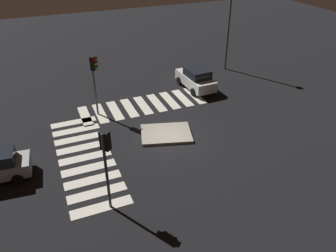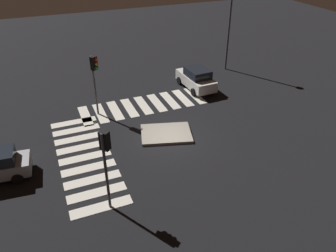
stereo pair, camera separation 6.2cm
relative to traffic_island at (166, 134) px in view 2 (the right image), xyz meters
The scene contains 8 objects.
ground_plane 0.52m from the traffic_island, 82.47° to the left, with size 80.00×80.00×0.00m, color black.
traffic_island is the anchor object (origin of this frame).
car_white 8.02m from the traffic_island, 131.10° to the right, with size 2.21×4.41×1.89m.
traffic_light_east 6.72m from the traffic_island, 51.40° to the right, with size 0.54×0.53×4.59m.
traffic_light_north 7.95m from the traffic_island, 45.27° to the left, with size 0.53×0.54×4.45m.
street_lamp 14.60m from the traffic_island, 137.96° to the right, with size 0.56×0.56×8.48m.
crosswalk_near 4.71m from the traffic_island, 89.18° to the right, with size 9.90×3.20×0.02m.
crosswalk_side 5.65m from the traffic_island, ahead, with size 3.20×9.90×0.02m.
Camera 2 is at (7.09, 17.34, 12.40)m, focal length 35.58 mm.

